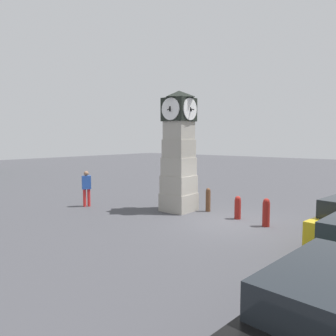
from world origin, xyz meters
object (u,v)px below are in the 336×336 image
(bollard_mid_row, at_px, (238,207))
(pedestrian_near_bench, at_px, (86,186))
(clock_tower, at_px, (179,154))
(bollard_near_tower, at_px, (208,200))
(bollard_far_row, at_px, (266,212))

(bollard_mid_row, bearing_deg, pedestrian_near_bench, 109.14)
(clock_tower, bearing_deg, bollard_near_tower, -55.89)
(clock_tower, relative_size, pedestrian_near_bench, 3.12)
(pedestrian_near_bench, bearing_deg, bollard_near_tower, -61.40)
(bollard_near_tower, height_order, bollard_mid_row, bollard_near_tower)
(clock_tower, distance_m, bollard_far_row, 4.53)
(bollard_near_tower, relative_size, pedestrian_near_bench, 0.62)
(bollard_far_row, bearing_deg, pedestrian_near_bench, 103.70)
(bollard_mid_row, bearing_deg, clock_tower, 96.42)
(clock_tower, xyz_separation_m, bollard_mid_row, (0.31, -2.73, -2.07))
(bollard_mid_row, bearing_deg, bollard_far_row, -105.36)
(bollard_far_row, bearing_deg, bollard_near_tower, 75.25)
(clock_tower, relative_size, bollard_far_row, 5.07)
(clock_tower, relative_size, bollard_mid_row, 5.71)
(pedestrian_near_bench, bearing_deg, bollard_far_row, -76.30)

